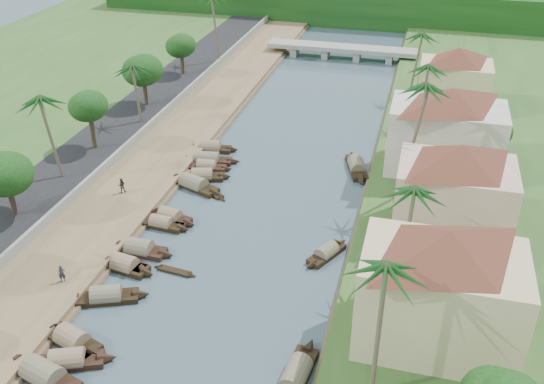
% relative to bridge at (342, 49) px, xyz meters
% --- Properties ---
extents(ground, '(220.00, 220.00, 0.00)m').
position_rel_bridge_xyz_m(ground, '(-0.00, -72.00, -1.72)').
color(ground, '#3D515C').
rests_on(ground, ground).
extents(left_bank, '(10.00, 180.00, 0.80)m').
position_rel_bridge_xyz_m(left_bank, '(-16.00, -52.00, -1.32)').
color(left_bank, brown).
rests_on(left_bank, ground).
extents(right_bank, '(16.00, 180.00, 1.20)m').
position_rel_bridge_xyz_m(right_bank, '(19.00, -52.00, -1.12)').
color(right_bank, '#2C5321').
rests_on(right_bank, ground).
extents(road, '(8.00, 180.00, 1.40)m').
position_rel_bridge_xyz_m(road, '(-24.50, -52.00, -1.02)').
color(road, black).
rests_on(road, ground).
extents(retaining_wall, '(0.40, 180.00, 1.10)m').
position_rel_bridge_xyz_m(retaining_wall, '(-20.20, -52.00, -0.37)').
color(retaining_wall, slate).
rests_on(retaining_wall, left_bank).
extents(treeline, '(120.00, 14.00, 8.00)m').
position_rel_bridge_xyz_m(treeline, '(-0.00, 28.00, 2.28)').
color(treeline, '#10360E').
rests_on(treeline, ground).
extents(bridge, '(28.00, 4.00, 2.40)m').
position_rel_bridge_xyz_m(bridge, '(0.00, 0.00, 0.00)').
color(bridge, gray).
rests_on(bridge, ground).
extents(building_near, '(14.85, 14.85, 10.20)m').
position_rel_bridge_xyz_m(building_near, '(18.99, -74.00, 4.66)').
color(building_near, beige).
rests_on(building_near, right_bank).
extents(building_mid, '(14.11, 14.11, 9.70)m').
position_rel_bridge_xyz_m(building_mid, '(19.99, -58.00, 4.41)').
color(building_mid, beige).
rests_on(building_mid, right_bank).
extents(building_far, '(15.59, 15.59, 10.20)m').
position_rel_bridge_xyz_m(building_far, '(18.99, -44.00, 4.66)').
color(building_far, silver).
rests_on(building_far, right_bank).
extents(building_distant, '(12.62, 12.62, 9.20)m').
position_rel_bridge_xyz_m(building_distant, '(19.99, -24.00, 4.16)').
color(building_distant, beige).
rests_on(building_distant, right_bank).
extents(sampan_0, '(9.10, 4.18, 2.34)m').
position_rel_bridge_xyz_m(sampan_0, '(-9.12, -84.55, -1.30)').
color(sampan_0, black).
rests_on(sampan_0, ground).
extents(sampan_1, '(7.49, 3.89, 2.19)m').
position_rel_bridge_xyz_m(sampan_1, '(-8.96, -80.68, -1.31)').
color(sampan_1, black).
rests_on(sampan_1, ground).
extents(sampan_2, '(7.70, 4.37, 2.05)m').
position_rel_bridge_xyz_m(sampan_2, '(-8.11, -82.80, -1.31)').
color(sampan_2, black).
rests_on(sampan_2, ground).
extents(sampan_3, '(7.81, 4.40, 2.11)m').
position_rel_bridge_xyz_m(sampan_3, '(-8.93, -75.07, -1.31)').
color(sampan_3, black).
rests_on(sampan_3, ground).
extents(sampan_4, '(6.56, 2.40, 1.88)m').
position_rel_bridge_xyz_m(sampan_4, '(-9.68, -70.23, -1.32)').
color(sampan_4, black).
rests_on(sampan_4, ground).
extents(sampan_5, '(6.69, 2.60, 2.11)m').
position_rel_bridge_xyz_m(sampan_5, '(-9.38, -70.56, -1.31)').
color(sampan_5, black).
rests_on(sampan_5, ground).
extents(sampan_6, '(7.45, 2.02, 2.22)m').
position_rel_bridge_xyz_m(sampan_6, '(-9.25, -67.70, -1.31)').
color(sampan_6, black).
rests_on(sampan_6, ground).
extents(sampan_7, '(6.78, 1.88, 1.84)m').
position_rel_bridge_xyz_m(sampan_7, '(-9.09, -62.82, -1.32)').
color(sampan_7, black).
rests_on(sampan_7, ground).
extents(sampan_8, '(6.74, 2.95, 2.06)m').
position_rel_bridge_xyz_m(sampan_8, '(-8.70, -61.39, -1.31)').
color(sampan_8, black).
rests_on(sampan_8, ground).
extents(sampan_9, '(9.10, 4.89, 2.28)m').
position_rel_bridge_xyz_m(sampan_9, '(-8.86, -53.99, -1.30)').
color(sampan_9, black).
rests_on(sampan_9, ground).
extents(sampan_10, '(6.76, 2.21, 1.88)m').
position_rel_bridge_xyz_m(sampan_10, '(-8.99, -49.34, -1.32)').
color(sampan_10, black).
rests_on(sampan_10, ground).
extents(sampan_11, '(7.31, 3.54, 2.08)m').
position_rel_bridge_xyz_m(sampan_11, '(-8.64, -51.80, -1.31)').
color(sampan_11, black).
rests_on(sampan_11, ground).
extents(sampan_12, '(8.85, 2.88, 2.09)m').
position_rel_bridge_xyz_m(sampan_12, '(-9.60, -47.41, -1.31)').
color(sampan_12, black).
rests_on(sampan_12, ground).
extents(sampan_13, '(7.64, 2.69, 2.07)m').
position_rel_bridge_xyz_m(sampan_13, '(-10.29, -44.11, -1.31)').
color(sampan_13, black).
rests_on(sampan_13, ground).
extents(sampan_14, '(2.52, 8.98, 2.15)m').
position_rel_bridge_xyz_m(sampan_14, '(9.30, -79.84, -1.31)').
color(sampan_14, black).
rests_on(sampan_14, ground).
extents(sampan_15, '(4.14, 6.41, 1.81)m').
position_rel_bridge_xyz_m(sampan_15, '(8.72, -63.59, -1.32)').
color(sampan_15, black).
rests_on(sampan_15, ground).
extents(sampan_16, '(4.29, 9.10, 2.20)m').
position_rel_bridge_xyz_m(sampan_16, '(9.03, -44.56, -1.31)').
color(sampan_16, black).
rests_on(sampan_16, ground).
extents(canoe_1, '(4.63, 1.25, 0.74)m').
position_rel_bridge_xyz_m(canoe_1, '(-4.69, -69.74, -1.62)').
color(canoe_1, black).
rests_on(canoe_1, ground).
extents(canoe_2, '(5.72, 4.33, 0.92)m').
position_rel_bridge_xyz_m(canoe_2, '(-6.79, -54.43, -1.62)').
color(canoe_2, black).
rests_on(canoe_2, ground).
extents(palm_0, '(3.20, 3.20, 12.71)m').
position_rel_bridge_xyz_m(palm_0, '(15.00, -80.59, 10.36)').
color(palm_0, brown).
rests_on(palm_0, ground).
extents(palm_1, '(3.20, 3.20, 11.07)m').
position_rel_bridge_xyz_m(palm_1, '(16.00, -67.33, 8.78)').
color(palm_1, brown).
rests_on(palm_1, ground).
extents(palm_2, '(3.20, 3.20, 14.60)m').
position_rel_bridge_xyz_m(palm_2, '(15.00, -51.99, 12.19)').
color(palm_2, brown).
rests_on(palm_2, ground).
extents(palm_3, '(3.20, 3.20, 10.28)m').
position_rel_bridge_xyz_m(palm_3, '(16.00, -32.01, 8.02)').
color(palm_3, brown).
rests_on(palm_3, ground).
extents(palm_5, '(3.20, 3.20, 11.20)m').
position_rel_bridge_xyz_m(palm_5, '(-24.00, -57.66, 9.11)').
color(palm_5, brown).
rests_on(palm_5, ground).
extents(palm_6, '(3.20, 3.20, 9.60)m').
position_rel_bridge_xyz_m(palm_6, '(-22.00, -40.38, 7.55)').
color(palm_6, brown).
rests_on(palm_6, ground).
extents(palm_7, '(3.20, 3.20, 10.79)m').
position_rel_bridge_xyz_m(palm_7, '(14.00, -18.18, 8.51)').
color(palm_7, brown).
rests_on(palm_7, ground).
extents(tree_2, '(5.46, 5.46, 7.02)m').
position_rel_bridge_xyz_m(tree_2, '(-24.00, -66.35, 4.38)').
color(tree_2, '#413525').
rests_on(tree_2, ground).
extents(tree_3, '(4.57, 4.57, 7.52)m').
position_rel_bridge_xyz_m(tree_3, '(-24.00, -49.59, 5.21)').
color(tree_3, '#413525').
rests_on(tree_3, ground).
extents(tree_4, '(5.46, 5.46, 7.50)m').
position_rel_bridge_xyz_m(tree_4, '(-24.00, -34.17, 4.85)').
color(tree_4, '#413525').
rests_on(tree_4, ground).
extents(tree_5, '(4.60, 4.60, 6.69)m').
position_rel_bridge_xyz_m(tree_5, '(-24.00, -19.71, 4.39)').
color(tree_5, '#413525').
rests_on(tree_5, ground).
extents(tree_6, '(4.33, 4.33, 6.56)m').
position_rel_bridge_xyz_m(tree_6, '(24.00, -42.66, 4.17)').
color(tree_6, '#413525').
rests_on(tree_6, ground).
extents(person_near, '(0.73, 0.68, 1.67)m').
position_rel_bridge_xyz_m(person_near, '(-13.48, -74.49, -0.09)').
color(person_near, '#27262E').
rests_on(person_near, left_bank).
extents(person_far, '(1.08, 1.01, 1.77)m').
position_rel_bridge_xyz_m(person_far, '(-15.77, -58.37, -0.04)').
color(person_far, '#383227').
rests_on(person_far, left_bank).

